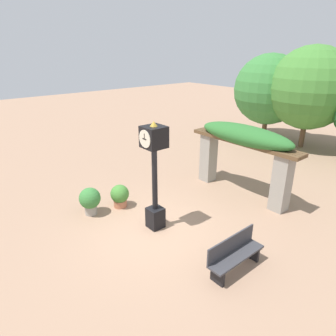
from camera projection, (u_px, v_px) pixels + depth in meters
name	position (u px, v px, depth m)	size (l,w,h in m)	color
ground_plane	(157.00, 231.00, 8.98)	(60.00, 60.00, 0.00)	#9E7A60
pedestal_clock	(155.00, 169.00, 8.49)	(0.60, 0.64, 3.30)	black
pergola	(244.00, 144.00, 10.61)	(4.36, 1.11, 2.61)	gray
potted_plant_near_left	(120.00, 195.00, 10.22)	(0.63, 0.63, 0.80)	#B26B4C
potted_plant_near_right	(90.00, 200.00, 9.72)	(0.70, 0.70, 0.93)	gray
park_bench	(235.00, 254.00, 7.28)	(0.42, 1.68, 0.89)	#38383D
tree_line	(333.00, 96.00, 14.89)	(11.56, 4.74, 5.31)	brown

